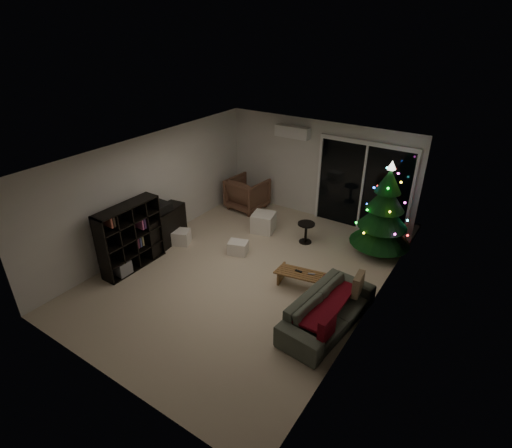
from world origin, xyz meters
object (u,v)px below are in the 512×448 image
Objects in this scene: bookshelf at (125,235)px; christmas_tree at (385,209)px; media_cabinet at (161,228)px; sofa at (328,310)px; coffee_table at (305,282)px; armchair at (247,193)px.

christmas_tree is at bearing 31.77° from bookshelf.
media_cabinet is 0.63× the size of christmas_tree.
sofa is 1.81× the size of coffee_table.
christmas_tree reaches higher than bookshelf.
bookshelf is 1.49× the size of armchair.
sofa is at bearing -51.25° from coffee_table.
sofa is 1.02m from coffee_table.
christmas_tree reaches higher than media_cabinet.
christmas_tree is at bearing 60.74° from coffee_table.
sofa is 0.96× the size of christmas_tree.
christmas_tree reaches higher than sofa.
sofa is (3.78, -3.07, -0.13)m from armchair.
armchair reaches higher than coffee_table.
sofa is at bearing -89.05° from christmas_tree.
media_cabinet is at bearing 174.15° from coffee_table.
bookshelf is 0.69× the size of sofa.
armchair is at bearing 130.74° from coffee_table.
christmas_tree is (-0.05, 2.81, 0.76)m from sofa.
christmas_tree reaches higher than coffee_table.
media_cabinet is at bearing 84.00° from armchair.
bookshelf is 3.71m from armchair.
sofa reaches higher than coffee_table.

